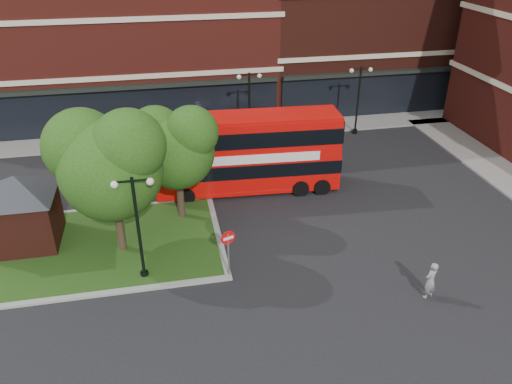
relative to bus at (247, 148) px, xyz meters
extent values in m
plane|color=black|center=(-0.51, -7.46, -2.63)|extent=(120.00, 120.00, 0.00)
cube|color=slate|center=(-0.51, 9.04, -2.57)|extent=(44.00, 3.00, 0.12)
cube|color=maroon|center=(-8.51, 16.54, 4.37)|extent=(26.00, 12.00, 14.00)
cube|color=#471911|center=(13.49, 16.54, 5.37)|extent=(18.00, 12.00, 16.00)
cube|color=gray|center=(-8.51, -4.46, -2.57)|extent=(12.60, 7.60, 0.12)
cube|color=#19380F|center=(-8.51, -4.46, -2.56)|extent=(12.00, 7.00, 0.15)
cube|color=#471911|center=(-11.51, -3.46, -1.23)|extent=(3.00, 3.00, 2.50)
cone|color=#23262B|center=(-11.51, -3.46, 0.57)|extent=(6.51, 6.51, 1.10)
cylinder|color=#2D2116|center=(-7.01, -4.96, -0.67)|extent=(0.36, 0.36, 3.92)
sphere|color=#164210|center=(-7.01, -4.96, 1.71)|extent=(4.60, 4.60, 4.60)
sphere|color=#164210|center=(-8.16, -4.27, 2.62)|extent=(3.45, 3.45, 3.45)
sphere|color=#164210|center=(-6.09, -5.42, 2.97)|extent=(3.22, 3.22, 3.22)
cylinder|color=#2D2116|center=(-4.01, -2.46, -0.90)|extent=(0.36, 0.36, 3.47)
sphere|color=#164210|center=(-4.01, -2.46, 1.21)|extent=(3.80, 3.80, 3.80)
sphere|color=#164210|center=(-4.96, -1.89, 2.02)|extent=(2.85, 2.85, 2.85)
sphere|color=#164210|center=(-3.25, -2.84, 2.33)|extent=(2.66, 2.66, 2.66)
cylinder|color=black|center=(-6.01, -7.26, -0.13)|extent=(0.14, 0.14, 5.00)
cylinder|color=black|center=(-6.01, -7.26, -2.48)|extent=(0.36, 0.36, 0.30)
cube|color=black|center=(-6.01, -7.26, 2.22)|extent=(1.40, 0.06, 0.06)
sphere|color=#F2EACC|center=(-6.71, -7.26, 2.12)|extent=(0.32, 0.32, 0.32)
sphere|color=#F2EACC|center=(-5.31, -7.26, 2.12)|extent=(0.32, 0.32, 0.32)
cylinder|color=black|center=(1.49, 7.04, -0.13)|extent=(0.14, 0.14, 5.00)
cylinder|color=black|center=(1.49, 7.04, -2.48)|extent=(0.36, 0.36, 0.30)
cube|color=black|center=(1.49, 7.04, 2.22)|extent=(1.40, 0.06, 0.06)
sphere|color=#F2EACC|center=(0.79, 7.04, 2.12)|extent=(0.32, 0.32, 0.32)
sphere|color=#F2EACC|center=(2.19, 7.04, 2.12)|extent=(0.32, 0.32, 0.32)
cylinder|color=black|center=(9.49, 7.04, -0.13)|extent=(0.14, 0.14, 5.00)
cylinder|color=black|center=(9.49, 7.04, -2.48)|extent=(0.36, 0.36, 0.30)
cube|color=black|center=(9.49, 7.04, 2.22)|extent=(1.40, 0.06, 0.06)
sphere|color=#F2EACC|center=(8.79, 7.04, 2.12)|extent=(0.32, 0.32, 0.32)
sphere|color=#F2EACC|center=(10.19, 7.04, 2.12)|extent=(0.32, 0.32, 0.32)
cube|color=red|center=(0.00, 0.00, -1.20)|extent=(10.64, 3.00, 2.01)
cube|color=red|center=(0.00, 0.00, 0.81)|extent=(10.53, 2.97, 2.01)
cube|color=black|center=(0.00, 0.00, 0.91)|extent=(10.64, 3.00, 0.91)
cube|color=silver|center=(-0.07, -1.22, -0.15)|extent=(7.88, 0.50, 0.53)
imported|color=gray|center=(5.71, -10.96, -1.77)|extent=(0.74, 0.62, 1.73)
imported|color=#9FA3A6|center=(-0.99, 8.54, -1.87)|extent=(4.65, 2.31, 1.52)
imported|color=white|center=(2.65, 8.12, -1.85)|extent=(4.94, 2.28, 1.57)
cylinder|color=slate|center=(-2.31, -7.96, -1.49)|extent=(0.08, 0.08, 2.29)
cylinder|color=red|center=(-2.31, -7.96, -0.55)|extent=(0.65, 0.27, 0.67)
cube|color=white|center=(-2.31, -7.96, -0.55)|extent=(0.46, 0.19, 0.12)
camera|label=1|loc=(-4.67, -25.59, 11.38)|focal=35.00mm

